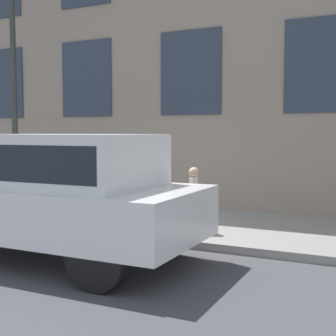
% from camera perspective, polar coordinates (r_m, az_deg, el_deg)
% --- Properties ---
extents(ground_plane, '(80.00, 80.00, 0.00)m').
position_cam_1_polar(ground_plane, '(8.15, -6.04, -8.83)').
color(ground_plane, '#47474C').
extents(sidewalk, '(3.13, 60.00, 0.13)m').
position_cam_1_polar(sidewalk, '(9.48, -1.02, -6.53)').
color(sidewalk, gray).
rests_on(sidewalk, ground_plane).
extents(building_facade, '(0.33, 40.00, 8.71)m').
position_cam_1_polar(building_facade, '(11.14, 3.11, 17.32)').
color(building_facade, gray).
rests_on(building_facade, ground_plane).
extents(fire_hydrant, '(0.32, 0.44, 0.68)m').
position_cam_1_polar(fire_hydrant, '(8.30, -3.12, -5.23)').
color(fire_hydrant, red).
rests_on(fire_hydrant, sidewalk).
extents(person, '(0.27, 0.18, 1.12)m').
position_cam_1_polar(person, '(8.21, 3.15, -3.01)').
color(person, '#726651').
rests_on(person, sidewalk).
extents(parked_truck_white_near, '(2.03, 4.26, 1.83)m').
position_cam_1_polar(parked_truck_white_near, '(6.96, -13.16, -2.38)').
color(parked_truck_white_near, black).
rests_on(parked_truck_white_near, ground_plane).
extents(street_lamp, '(0.36, 0.36, 6.44)m').
position_cam_1_polar(street_lamp, '(10.68, -18.44, 16.09)').
color(street_lamp, '#2D332D').
rests_on(street_lamp, sidewalk).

